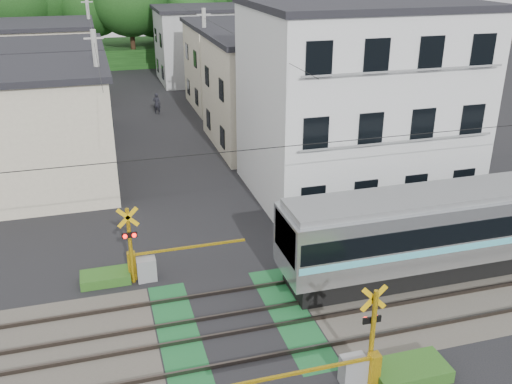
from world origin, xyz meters
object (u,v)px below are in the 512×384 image
object	(u,v)px
commuter_train	(483,224)
apartment_block	(357,101)
crossing_signal_near	(357,364)
crossing_signal_far	(144,263)
pedestrian	(157,104)

from	to	relation	value
commuter_train	apartment_block	xyz separation A→B (m)	(-1.57, 8.29, 2.89)
apartment_block	crossing_signal_near	bearing A→B (deg)	-114.22
crossing_signal_far	apartment_block	size ratio (longest dim) A/B	0.46
crossing_signal_near	commuter_train	bearing A→B (deg)	32.97
crossing_signal_near	apartment_block	distance (m)	14.95
crossing_signal_far	pedestrian	size ratio (longest dim) A/B	2.96
apartment_block	pedestrian	xyz separation A→B (m)	(-7.71, 17.57, -3.86)
crossing_signal_near	pedestrian	world-z (taller)	crossing_signal_near
crossing_signal_far	crossing_signal_near	bearing A→B (deg)	-54.71
crossing_signal_near	apartment_block	size ratio (longest dim) A/B	0.46
crossing_signal_near	apartment_block	bearing A→B (deg)	65.78
pedestrian	apartment_block	bearing A→B (deg)	136.80
crossing_signal_far	apartment_block	world-z (taller)	apartment_block
crossing_signal_far	pedestrian	distance (m)	23.65
crossing_signal_near	pedestrian	xyz separation A→B (m)	(-1.80, 30.72, 0.09)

